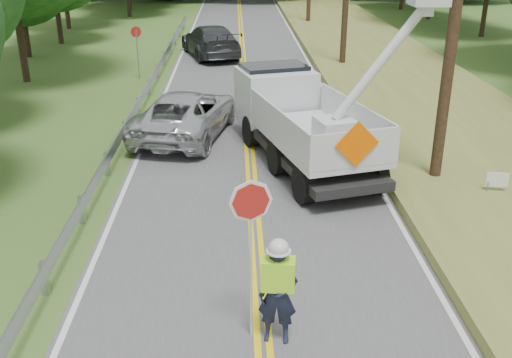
{
  "coord_description": "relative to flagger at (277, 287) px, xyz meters",
  "views": [
    {
      "loc": [
        -0.4,
        -5.76,
        6.45
      ],
      "look_at": [
        0.0,
        6.0,
        1.5
      ],
      "focal_mm": 41.5,
      "sensor_mm": 36.0,
      "label": 1
    }
  ],
  "objects": [
    {
      "name": "road",
      "position": [
        -0.23,
        11.54,
        -1.05
      ],
      "size": [
        7.2,
        96.0,
        0.03
      ],
      "color": "#4D4D4F",
      "rests_on": "ground"
    },
    {
      "name": "guardrail",
      "position": [
        -4.24,
        12.45,
        -0.5
      ],
      "size": [
        0.18,
        48.0,
        0.77
      ],
      "color": "#9B9EA3",
      "rests_on": "ground"
    },
    {
      "name": "tall_grass_verge",
      "position": [
        6.87,
        11.54,
        -0.91
      ],
      "size": [
        7.0,
        96.0,
        0.3
      ],
      "primitive_type": "cube",
      "color": "olive",
      "rests_on": "ground"
    },
    {
      "name": "flagger",
      "position": [
        0.0,
        0.0,
        0.0
      ],
      "size": [
        1.14,
        0.51,
        2.91
      ],
      "color": "#191E33",
      "rests_on": "road"
    },
    {
      "name": "bucket_truck",
      "position": [
        1.3,
        8.99,
        0.49
      ],
      "size": [
        5.2,
        7.34,
        6.82
      ],
      "color": "black",
      "rests_on": "road"
    },
    {
      "name": "suv_silver",
      "position": [
        -2.33,
        10.99,
        -0.27
      ],
      "size": [
        3.7,
        5.94,
        1.53
      ],
      "primitive_type": "imported",
      "rotation": [
        0.0,
        0.0,
        2.92
      ],
      "color": "silver",
      "rests_on": "road"
    },
    {
      "name": "suv_darkgrey",
      "position": [
        -2.01,
        24.8,
        -0.19
      ],
      "size": [
        3.88,
        6.23,
        1.69
      ],
      "primitive_type": "imported",
      "rotation": [
        0.0,
        0.0,
        3.42
      ],
      "color": "#36393C",
      "rests_on": "road"
    },
    {
      "name": "stop_sign_permanent",
      "position": [
        -5.18,
        19.52,
        0.55
      ],
      "size": [
        0.47,
        0.26,
        2.44
      ],
      "color": "#9B9EA3",
      "rests_on": "ground"
    },
    {
      "name": "yard_sign",
      "position": [
        5.99,
        5.42,
        -0.48
      ],
      "size": [
        0.54,
        0.13,
        0.79
      ],
      "color": "white",
      "rests_on": "ground"
    }
  ]
}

